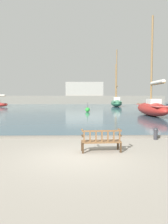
# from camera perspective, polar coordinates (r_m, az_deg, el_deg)

# --- Properties ---
(ground_plane) EXTENTS (160.00, 160.00, 0.00)m
(ground_plane) POSITION_cam_1_polar(r_m,az_deg,el_deg) (8.31, -1.59, -11.71)
(ground_plane) COLOR gray
(harbor_water) EXTENTS (100.00, 80.00, 0.08)m
(harbor_water) POSITION_cam_1_polar(r_m,az_deg,el_deg) (52.04, -1.44, 1.52)
(harbor_water) COLOR #385666
(harbor_water) RESTS_ON ground
(quay_edge_kerb) EXTENTS (40.00, 0.30, 0.12)m
(quay_edge_kerb) POSITION_cam_1_polar(r_m,az_deg,el_deg) (12.05, -1.53, -6.49)
(quay_edge_kerb) COLOR slate
(quay_edge_kerb) RESTS_ON ground
(park_bench) EXTENTS (1.63, 0.62, 0.92)m
(park_bench) POSITION_cam_1_polar(r_m,az_deg,el_deg) (9.00, 4.51, -7.42)
(park_bench) COLOR #3D2A19
(park_bench) RESTS_ON ground
(sailboat_mid_port) EXTENTS (2.35, 10.77, 11.47)m
(sailboat_mid_port) POSITION_cam_1_polar(r_m,az_deg,el_deg) (26.58, 17.24, 1.15)
(sailboat_mid_port) COLOR maroon
(sailboat_mid_port) RESTS_ON harbor_water
(sailboat_mid_starboard) EXTENTS (3.32, 9.27, 12.75)m
(sailboat_mid_starboard) POSITION_cam_1_polar(r_m,az_deg,el_deg) (49.96, 8.46, 2.62)
(sailboat_mid_starboard) COLOR #2D6647
(sailboat_mid_starboard) RESTS_ON harbor_water
(mooring_bollard) EXTENTS (0.23, 0.23, 0.64)m
(mooring_bollard) POSITION_cam_1_polar(r_m,az_deg,el_deg) (12.09, 18.19, -5.22)
(mooring_bollard) COLOR #2D2D33
(mooring_bollard) RESTS_ON ground
(channel_buoy) EXTENTS (0.65, 0.65, 1.35)m
(channel_buoy) POSITION_cam_1_polar(r_m,az_deg,el_deg) (31.49, 0.94, 0.61)
(channel_buoy) COLOR green
(channel_buoy) RESTS_ON harbor_water
(far_breakwater) EXTENTS (52.66, 2.40, 6.80)m
(far_breakwater) POSITION_cam_1_polar(r_m,az_deg,el_deg) (67.21, -1.09, 3.80)
(far_breakwater) COLOR slate
(far_breakwater) RESTS_ON ground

